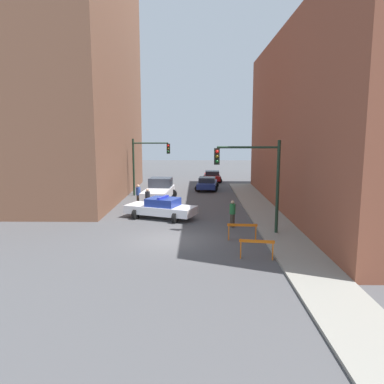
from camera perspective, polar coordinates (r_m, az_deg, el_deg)
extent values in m
plane|color=#4C4C4F|center=(20.37, -3.25, -7.27)|extent=(120.00, 120.00, 0.00)
cube|color=gray|center=(20.86, 14.13, -6.97)|extent=(2.40, 44.00, 0.12)
cube|color=brown|center=(36.43, -21.71, 16.13)|extent=(14.00, 20.00, 21.24)
cube|color=brown|center=(30.02, 24.71, 9.80)|extent=(12.00, 28.00, 13.10)
cylinder|color=black|center=(21.33, 12.92, 0.74)|extent=(0.18, 0.18, 5.20)
cylinder|color=black|center=(20.84, 8.53, 6.75)|extent=(3.40, 0.12, 0.12)
cube|color=black|center=(20.71, 3.81, 5.43)|extent=(0.30, 0.22, 0.90)
sphere|color=red|center=(20.55, 3.84, 6.16)|extent=(0.18, 0.18, 0.18)
sphere|color=#4C3D0C|center=(20.57, 3.83, 5.41)|extent=(0.18, 0.18, 0.18)
sphere|color=#0C4219|center=(20.58, 3.82, 4.66)|extent=(0.18, 0.18, 0.18)
cylinder|color=black|center=(34.64, -8.89, 3.74)|extent=(0.18, 0.18, 5.20)
cylinder|color=black|center=(34.28, -6.32, 7.42)|extent=(3.20, 0.12, 0.12)
cube|color=black|center=(34.14, -3.62, 6.61)|extent=(0.30, 0.22, 0.90)
sphere|color=red|center=(33.98, -3.65, 7.05)|extent=(0.18, 0.18, 0.18)
sphere|color=#4C3D0C|center=(33.99, -3.64, 6.60)|extent=(0.18, 0.18, 0.18)
sphere|color=#0C4219|center=(34.01, -3.64, 6.14)|extent=(0.18, 0.18, 0.18)
cube|color=white|center=(25.25, -4.81, -2.68)|extent=(5.05, 3.45, 0.55)
cube|color=navy|center=(25.07, -4.45, -1.52)|extent=(2.43, 2.24, 0.52)
cylinder|color=black|center=(25.28, -8.63, -3.38)|extent=(0.45, 0.69, 0.66)
cylinder|color=black|center=(26.72, -6.75, -2.67)|extent=(0.45, 0.69, 0.66)
cylinder|color=black|center=(23.94, -2.62, -3.98)|extent=(0.45, 0.69, 0.66)
cylinder|color=black|center=(25.45, -1.00, -3.19)|extent=(0.45, 0.69, 0.66)
cube|color=#2633BF|center=(25.01, -4.45, -0.80)|extent=(0.70, 1.36, 0.12)
cube|color=silver|center=(31.36, -5.14, -0.14)|extent=(2.44, 5.55, 0.70)
cube|color=#2D333D|center=(32.30, -4.80, 1.48)|extent=(1.98, 1.88, 0.80)
cylinder|color=black|center=(33.21, -6.16, -0.26)|extent=(0.82, 0.33, 0.80)
cylinder|color=black|center=(32.89, -3.02, -0.31)|extent=(0.82, 0.33, 0.80)
cylinder|color=black|center=(29.99, -7.45, -1.27)|extent=(0.82, 0.33, 0.80)
cylinder|color=black|center=(29.63, -3.98, -1.34)|extent=(0.82, 0.33, 0.80)
cube|color=navy|center=(37.87, 2.33, 1.18)|extent=(2.18, 4.45, 0.52)
cube|color=#232833|center=(37.63, 2.31, 1.90)|extent=(1.74, 1.94, 0.48)
cylinder|color=black|center=(39.28, 1.24, 1.08)|extent=(0.64, 0.28, 0.62)
cylinder|color=black|center=(39.18, 3.66, 1.05)|extent=(0.64, 0.28, 0.62)
cylinder|color=black|center=(36.65, 0.90, 0.52)|extent=(0.64, 0.28, 0.62)
cylinder|color=black|center=(36.54, 3.48, 0.48)|extent=(0.64, 0.28, 0.62)
cube|color=maroon|center=(44.31, 3.08, 2.31)|extent=(1.87, 4.33, 0.52)
cube|color=#232833|center=(44.08, 3.09, 2.93)|extent=(1.61, 1.83, 0.48)
cylinder|color=black|center=(45.65, 2.00, 2.18)|extent=(0.62, 0.23, 0.62)
cylinder|color=black|center=(45.69, 4.08, 2.17)|extent=(0.62, 0.23, 0.62)
cylinder|color=black|center=(43.00, 2.01, 1.77)|extent=(0.62, 0.23, 0.62)
cylinder|color=black|center=(43.04, 4.22, 1.75)|extent=(0.62, 0.23, 0.62)
cylinder|color=#474C66|center=(27.78, -6.77, -2.06)|extent=(0.38, 0.38, 0.82)
cylinder|color=black|center=(27.65, -6.80, -0.59)|extent=(0.49, 0.49, 0.62)
sphere|color=tan|center=(27.59, -6.81, 0.27)|extent=(0.30, 0.30, 0.22)
cylinder|color=#382D23|center=(30.13, -8.17, -1.22)|extent=(0.34, 0.34, 0.82)
cylinder|color=navy|center=(30.01, -8.20, 0.13)|extent=(0.44, 0.44, 0.62)
sphere|color=tan|center=(29.95, -8.22, 0.92)|extent=(0.27, 0.27, 0.22)
cylinder|color=#382D23|center=(23.04, 6.17, -4.33)|extent=(0.29, 0.29, 0.82)
cylinder|color=#236633|center=(22.89, 6.20, -2.58)|extent=(0.37, 0.37, 0.62)
sphere|color=tan|center=(22.81, 6.21, -1.55)|extent=(0.23, 0.23, 0.22)
cube|color=orange|center=(17.37, 9.86, -7.42)|extent=(1.59, 0.29, 0.14)
cube|color=orange|center=(17.48, 7.44, -8.55)|extent=(0.07, 0.17, 0.90)
cube|color=orange|center=(17.50, 12.21, -8.66)|extent=(0.07, 0.17, 0.90)
cube|color=orange|center=(20.23, 7.68, -5.01)|extent=(1.60, 0.13, 0.14)
cube|color=orange|center=(20.29, 5.62, -6.05)|extent=(0.06, 0.16, 0.90)
cube|color=orange|center=(20.39, 9.69, -6.06)|extent=(0.06, 0.16, 0.90)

